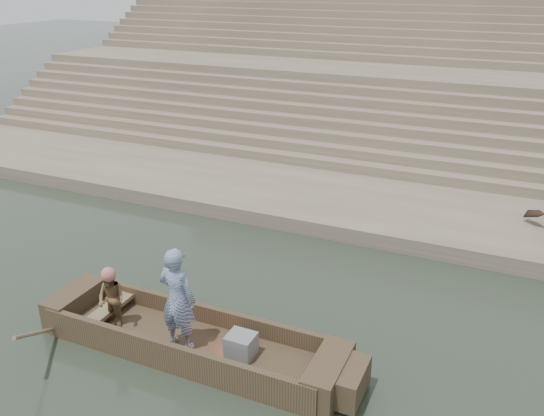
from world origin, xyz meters
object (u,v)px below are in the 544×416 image
Objects in this scene: rowing_man at (111,299)px; main_rowboat at (190,345)px; television at (240,345)px; standing_man at (178,298)px.

main_rowboat is at bearing 14.07° from rowing_man.
main_rowboat is at bearing 180.00° from television.
standing_man reaches higher than main_rowboat.
standing_man is 1.31m from television.
main_rowboat is at bearing -109.42° from standing_man.
standing_man reaches higher than television.
main_rowboat is 1.05m from television.
main_rowboat is 10.87× the size of television.
rowing_man is (-1.48, -0.19, 0.67)m from main_rowboat.
television is at bearing 0.00° from main_rowboat.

